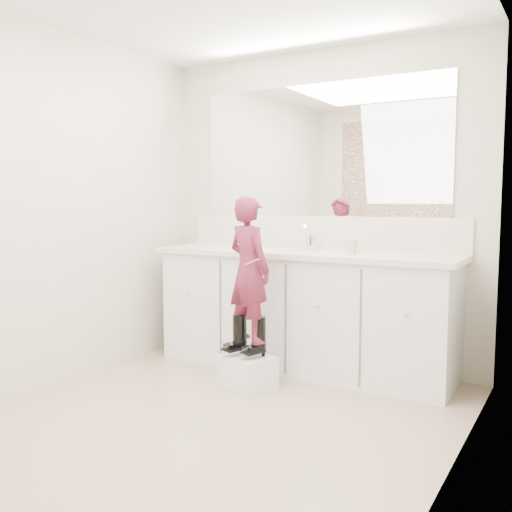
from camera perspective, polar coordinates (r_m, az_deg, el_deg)
The scene contains 16 objects.
floor at distance 3.37m, azimuth -4.83°, elevation -16.39°, with size 3.00×3.00×0.00m, color #816A54.
wall_back at distance 4.44m, azimuth 6.32°, elevation 4.77°, with size 2.60×2.60×0.00m, color beige.
wall_left at distance 4.02m, azimuth -20.33°, elevation 4.38°, with size 3.00×3.00×0.00m, color beige.
wall_right at distance 2.60m, azimuth 19.11°, elevation 3.94°, with size 3.00×3.00×0.00m, color beige.
vanity_cabinet at distance 4.27m, azimuth 4.70°, elevation -5.72°, with size 2.20×0.55×0.85m, color silver.
countertop at distance 4.19m, azimuth 4.66°, elevation 0.22°, with size 2.28×0.58×0.04m, color beige.
backsplash at distance 4.43m, azimuth 6.22°, elevation 2.38°, with size 2.28×0.03×0.25m, color beige.
mirror at distance 4.44m, azimuth 6.32°, elevation 10.46°, with size 2.00×0.02×1.00m, color white.
faucet at distance 4.33m, azimuth 5.61°, elevation 1.32°, with size 0.08×0.08×0.10m, color silver.
cup at distance 4.06m, azimuth 9.49°, elevation 1.00°, with size 0.11×0.11×0.10m, color beige.
soap_bottle at distance 4.35m, azimuth -0.61°, elevation 2.07°, with size 0.09×0.10×0.21m, color white.
step_stool at distance 3.94m, azimuth -0.84°, elevation -11.47°, with size 0.33×0.28×0.21m, color silver.
boot_left at distance 3.93m, azimuth -1.64°, elevation -7.83°, with size 0.10×0.18×0.28m, color black, non-canonical shape.
boot_right at distance 3.85m, azimuth 0.27°, elevation -8.10°, with size 0.10×0.18×0.28m, color black, non-canonical shape.
toddler at distance 3.81m, azimuth -0.70°, elevation -1.37°, with size 0.36×0.23×0.98m, color #962E4A.
toothbrush at distance 3.70m, azimuth -0.41°, elevation -0.61°, with size 0.01×0.01×0.14m, color #D1518F.
Camera 1 is at (1.81, -2.55, 1.26)m, focal length 40.00 mm.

